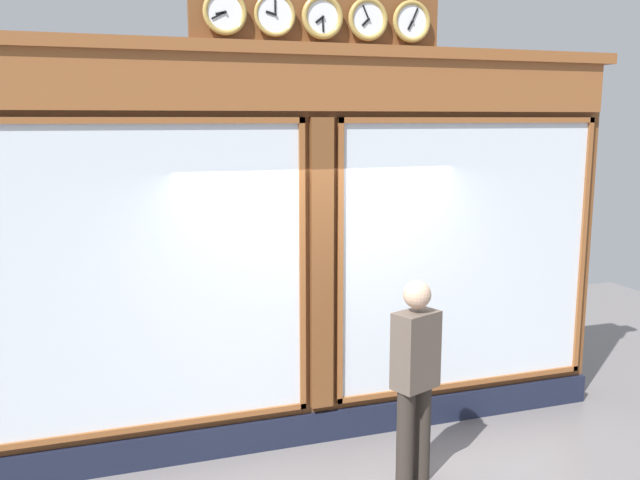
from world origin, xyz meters
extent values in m
cube|color=brown|center=(0.00, -0.15, 1.72)|extent=(5.80, 0.30, 3.44)
cube|color=#191E33|center=(0.00, 0.02, 0.14)|extent=(5.80, 0.08, 0.28)
cube|color=brown|center=(0.00, 0.04, 3.21)|extent=(5.69, 0.08, 0.45)
cube|color=brown|center=(0.00, 0.02, 3.49)|extent=(5.92, 0.20, 0.10)
cube|color=silver|center=(-1.48, 0.01, 1.64)|extent=(2.55, 0.02, 2.49)
cube|color=brown|center=(-1.48, 0.04, 2.91)|extent=(2.65, 0.04, 0.05)
cube|color=brown|center=(-1.48, 0.04, 0.37)|extent=(2.65, 0.04, 0.05)
cube|color=brown|center=(-2.78, 0.04, 1.64)|extent=(0.05, 0.04, 2.59)
cube|color=brown|center=(-0.18, 0.04, 1.64)|extent=(0.05, 0.04, 2.59)
cube|color=silver|center=(1.48, 0.01, 1.64)|extent=(2.55, 0.02, 2.49)
cube|color=brown|center=(1.48, 0.04, 2.91)|extent=(2.65, 0.04, 0.05)
cube|color=brown|center=(1.48, 0.04, 0.37)|extent=(2.65, 0.04, 0.05)
cube|color=brown|center=(0.18, 0.04, 1.64)|extent=(0.05, 0.04, 2.59)
cube|color=brown|center=(0.00, 0.03, 1.64)|extent=(0.20, 0.10, 2.59)
cube|color=brown|center=(0.00, -0.02, 3.75)|extent=(2.17, 0.06, 0.55)
cylinder|color=white|center=(-0.81, 0.06, 3.75)|extent=(0.29, 0.02, 0.29)
torus|color=#B79347|center=(-0.81, 0.06, 3.75)|extent=(0.35, 0.04, 0.35)
cube|color=black|center=(-0.79, 0.07, 3.71)|extent=(0.05, 0.01, 0.08)
cube|color=black|center=(-0.83, 0.07, 3.80)|extent=(0.06, 0.01, 0.12)
sphere|color=black|center=(-0.81, 0.08, 3.75)|extent=(0.02, 0.02, 0.02)
cylinder|color=white|center=(-0.40, 0.06, 3.75)|extent=(0.29, 0.02, 0.29)
torus|color=#B79347|center=(-0.40, 0.06, 3.75)|extent=(0.36, 0.05, 0.36)
cube|color=black|center=(-0.38, 0.07, 3.72)|extent=(0.07, 0.01, 0.07)
cube|color=black|center=(-0.38, 0.07, 3.80)|extent=(0.06, 0.01, 0.11)
sphere|color=black|center=(-0.40, 0.08, 3.75)|extent=(0.02, 0.02, 0.02)
cylinder|color=white|center=(0.00, 0.06, 3.75)|extent=(0.29, 0.02, 0.29)
torus|color=#B79347|center=(0.00, 0.06, 3.75)|extent=(0.36, 0.05, 0.36)
cube|color=black|center=(0.03, 0.07, 3.72)|extent=(0.07, 0.01, 0.06)
cube|color=black|center=(0.00, 0.07, 3.69)|extent=(0.02, 0.01, 0.12)
sphere|color=black|center=(0.00, 0.08, 3.75)|extent=(0.02, 0.02, 0.02)
cylinder|color=white|center=(0.40, 0.06, 3.75)|extent=(0.29, 0.02, 0.29)
torus|color=#B79347|center=(0.40, 0.06, 3.75)|extent=(0.34, 0.03, 0.34)
cube|color=black|center=(0.44, 0.07, 3.76)|extent=(0.08, 0.01, 0.04)
cube|color=black|center=(0.40, 0.07, 3.81)|extent=(0.01, 0.01, 0.12)
sphere|color=black|center=(0.40, 0.08, 3.75)|extent=(0.02, 0.02, 0.02)
cylinder|color=white|center=(0.81, 0.06, 3.75)|extent=(0.29, 0.02, 0.29)
torus|color=#B79347|center=(0.81, 0.06, 3.75)|extent=(0.35, 0.04, 0.35)
cube|color=black|center=(0.85, 0.07, 3.74)|extent=(0.08, 0.01, 0.04)
cube|color=black|center=(0.86, 0.07, 3.72)|extent=(0.11, 0.01, 0.07)
sphere|color=black|center=(0.81, 0.08, 3.75)|extent=(0.02, 0.02, 0.02)
cylinder|color=#312A24|center=(-0.38, 1.00, 0.41)|extent=(0.14, 0.14, 0.82)
cylinder|color=#312A24|center=(-0.56, 0.92, 0.41)|extent=(0.14, 0.14, 0.82)
cube|color=brown|center=(-0.47, 0.96, 1.13)|extent=(0.42, 0.34, 0.62)
sphere|color=tan|center=(-0.47, 0.96, 1.58)|extent=(0.22, 0.22, 0.22)
camera|label=1|loc=(1.91, 5.62, 2.92)|focal=38.65mm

